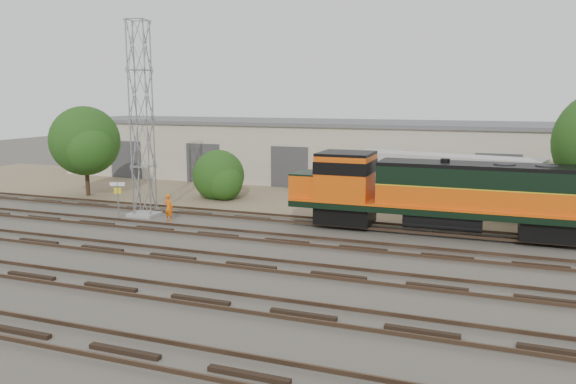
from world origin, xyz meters
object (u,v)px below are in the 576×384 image
(signal_tower, at_px, (142,123))
(worker, at_px, (169,207))
(locomotive, at_px, (438,192))
(semi_trailer, at_px, (449,176))

(signal_tower, bearing_deg, worker, -20.09)
(locomotive, distance_m, worker, 15.75)
(signal_tower, relative_size, semi_trailer, 0.97)
(locomotive, height_order, semi_trailer, locomotive)
(locomotive, xyz_separation_m, semi_trailer, (0.01, 6.58, 0.00))
(locomotive, xyz_separation_m, worker, (-15.52, -2.21, -1.51))
(worker, bearing_deg, signal_tower, -9.59)
(signal_tower, height_order, worker, signal_tower)
(signal_tower, height_order, semi_trailer, signal_tower)
(locomotive, bearing_deg, signal_tower, -175.53)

